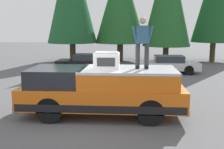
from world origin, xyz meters
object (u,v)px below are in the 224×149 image
object	(u,v)px
person_on_truck_bed	(142,41)
parked_car_silver	(168,64)
parked_car_black	(87,62)
pickup_truck	(102,91)
compressor_unit	(107,60)

from	to	relation	value
person_on_truck_bed	parked_car_silver	xyz separation A→B (m)	(8.98, -2.09, -1.97)
parked_car_silver	parked_car_black	xyz separation A→B (m)	(0.65, 5.56, 0.00)
parked_car_black	parked_car_silver	bearing A→B (deg)	-96.64
pickup_truck	parked_car_silver	xyz separation A→B (m)	(9.03, -3.42, -0.29)
parked_car_silver	parked_car_black	world-z (taller)	same
pickup_truck	parked_car_black	world-z (taller)	pickup_truck
pickup_truck	parked_car_black	xyz separation A→B (m)	(9.68, 2.14, -0.29)
compressor_unit	person_on_truck_bed	xyz separation A→B (m)	(0.10, -1.17, 0.62)
compressor_unit	parked_car_black	distance (m)	10.09
person_on_truck_bed	compressor_unit	bearing A→B (deg)	94.88
pickup_truck	parked_car_silver	bearing A→B (deg)	-20.75
person_on_truck_bed	parked_car_silver	distance (m)	9.43
person_on_truck_bed	parked_car_silver	world-z (taller)	person_on_truck_bed
pickup_truck	compressor_unit	world-z (taller)	compressor_unit
parked_car_silver	person_on_truck_bed	bearing A→B (deg)	166.91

